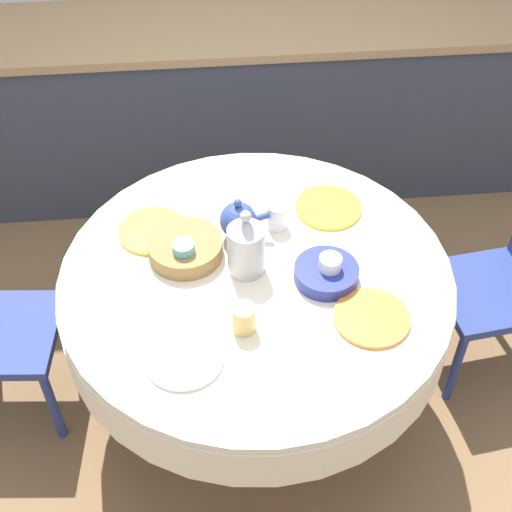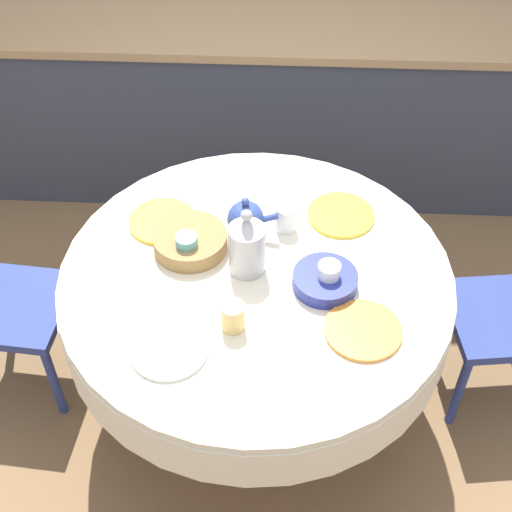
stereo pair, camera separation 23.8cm
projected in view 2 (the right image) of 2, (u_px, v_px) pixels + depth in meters
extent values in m
plane|color=brown|center=(256.00, 395.00, 2.96)|extent=(12.00, 12.00, 0.00)
cube|color=#383D4C|center=(270.00, 108.00, 3.70)|extent=(3.20, 0.60, 0.86)
cube|color=#A37F56|center=(271.00, 27.00, 3.38)|extent=(3.24, 0.64, 0.04)
cylinder|color=brown|center=(256.00, 393.00, 2.95)|extent=(0.44, 0.44, 0.04)
cylinder|color=brown|center=(256.00, 354.00, 2.76)|extent=(0.11, 0.11, 0.49)
cylinder|color=silver|center=(256.00, 296.00, 2.52)|extent=(1.36, 1.36, 0.18)
cylinder|color=silver|center=(256.00, 275.00, 2.45)|extent=(1.35, 1.35, 0.03)
cube|color=navy|center=(503.00, 317.00, 2.72)|extent=(0.45, 0.45, 0.04)
cylinder|color=navy|center=(459.00, 392.00, 2.74)|extent=(0.04, 0.04, 0.40)
cylinder|color=navy|center=(435.00, 321.00, 2.99)|extent=(0.04, 0.04, 0.40)
cube|color=navy|center=(14.00, 307.00, 2.76)|extent=(0.43, 0.43, 0.04)
cylinder|color=navy|center=(82.00, 313.00, 3.02)|extent=(0.04, 0.04, 0.40)
cylinder|color=navy|center=(54.00, 382.00, 2.77)|extent=(0.04, 0.04, 0.40)
cylinder|color=navy|center=(2.00, 305.00, 3.05)|extent=(0.04, 0.04, 0.40)
cylinder|color=white|center=(169.00, 348.00, 2.20)|extent=(0.25, 0.25, 0.01)
cylinder|color=#DBB766|center=(233.00, 316.00, 2.23)|extent=(0.08, 0.08, 0.10)
cylinder|color=orange|center=(363.00, 330.00, 2.25)|extent=(0.25, 0.25, 0.01)
cylinder|color=white|center=(329.00, 276.00, 2.36)|extent=(0.08, 0.08, 0.10)
cylinder|color=yellow|center=(163.00, 221.00, 2.61)|extent=(0.25, 0.25, 0.01)
cylinder|color=#5BA39E|center=(187.00, 247.00, 2.45)|extent=(0.08, 0.08, 0.10)
cylinder|color=yellow|center=(341.00, 215.00, 2.63)|extent=(0.25, 0.25, 0.01)
cylinder|color=white|center=(286.00, 218.00, 2.56)|extent=(0.08, 0.08, 0.10)
cylinder|color=#B2B2B7|center=(247.00, 249.00, 2.39)|extent=(0.13, 0.13, 0.18)
cone|color=#B2B2B7|center=(247.00, 225.00, 2.31)|extent=(0.11, 0.11, 0.04)
sphere|color=#B2B2B7|center=(246.00, 215.00, 2.28)|extent=(0.04, 0.04, 0.04)
cylinder|color=#33478E|center=(246.00, 234.00, 2.56)|extent=(0.07, 0.07, 0.01)
sphere|color=#33478E|center=(246.00, 219.00, 2.51)|extent=(0.13, 0.13, 0.13)
cylinder|color=#33478E|center=(268.00, 218.00, 2.50)|extent=(0.08, 0.02, 0.05)
sphere|color=#33478E|center=(245.00, 202.00, 2.45)|extent=(0.03, 0.03, 0.03)
cylinder|color=olive|center=(190.00, 241.00, 2.50)|extent=(0.26, 0.26, 0.06)
cylinder|color=navy|center=(325.00, 280.00, 2.38)|extent=(0.22, 0.22, 0.05)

